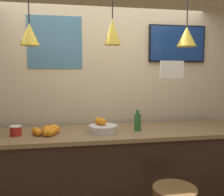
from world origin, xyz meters
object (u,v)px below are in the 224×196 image
at_px(spread_jar, 16,131).
at_px(mounted_tv, 177,44).
at_px(fruit_bowl, 103,127).
at_px(juice_bottle, 138,122).

relative_size(spread_jar, mounted_tv, 0.15).
bearing_deg(mounted_tv, fruit_bowl, -155.61).
distance_m(juice_bottle, spread_jar, 1.23).
xyz_separation_m(spread_jar, mounted_tv, (1.87, 0.47, 0.93)).
bearing_deg(juice_bottle, fruit_bowl, 179.02).
height_order(juice_bottle, spread_jar, juice_bottle).
height_order(juice_bottle, mounted_tv, mounted_tv).
distance_m(juice_bottle, mounted_tv, 1.19).
height_order(spread_jar, mounted_tv, mounted_tv).
distance_m(fruit_bowl, spread_jar, 0.86).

